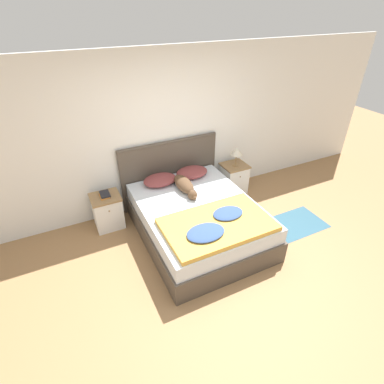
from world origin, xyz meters
TOP-DOWN VIEW (x-y plane):
  - ground_plane at (0.00, 0.00)m, footprint 16.00×16.00m
  - wall_back at (0.00, 2.13)m, footprint 9.00×0.06m
  - bed at (0.13, 1.00)m, footprint 1.64×2.08m
  - headboard at (0.13, 2.06)m, footprint 1.72×0.06m
  - nightstand_left at (-1.04, 1.83)m, footprint 0.44×0.42m
  - nightstand_right at (1.30, 1.83)m, footprint 0.44×0.42m
  - pillow_left at (-0.16, 1.79)m, footprint 0.54×0.39m
  - pillow_right at (0.41, 1.79)m, footprint 0.54×0.39m
  - quilt at (0.12, 0.44)m, footprint 1.41×0.89m
  - dog at (0.12, 1.44)m, footprint 0.23×0.76m
  - book_stack at (-1.04, 1.84)m, footprint 0.15×0.21m
  - table_lamp at (1.30, 1.81)m, footprint 0.22×0.22m
  - rug at (1.60, 0.53)m, footprint 1.07×0.63m

SIDE VIEW (x-z plane):
  - ground_plane at x=0.00m, z-range 0.00..0.00m
  - rug at x=1.60m, z-range 0.00..0.00m
  - bed at x=0.13m, z-range 0.00..0.56m
  - nightstand_left at x=-1.04m, z-range 0.00..0.56m
  - nightstand_right at x=1.30m, z-range 0.00..0.56m
  - book_stack at x=-1.04m, z-range 0.55..0.60m
  - headboard at x=0.13m, z-range 0.02..1.18m
  - quilt at x=0.12m, z-range 0.55..0.67m
  - pillow_left at x=-0.16m, z-range 0.57..0.71m
  - pillow_right at x=0.41m, z-range 0.57..0.71m
  - dog at x=0.12m, z-range 0.56..0.74m
  - table_lamp at x=1.30m, z-range 0.65..1.00m
  - wall_back at x=0.00m, z-range 0.00..2.55m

